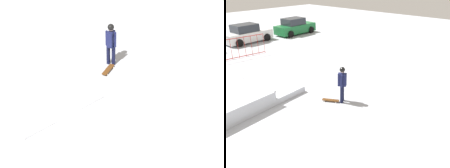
# 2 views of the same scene
# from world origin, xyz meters

# --- Properties ---
(ground_plane) EXTENTS (60.00, 60.00, 0.00)m
(ground_plane) POSITION_xyz_m (0.00, 0.00, 0.00)
(ground_plane) COLOR #B2B7C1
(skate_ramp) EXTENTS (5.59, 3.03, 0.74)m
(skate_ramp) POSITION_xyz_m (-0.68, 0.07, 0.32)
(skate_ramp) COLOR silver
(skate_ramp) RESTS_ON ground
(skater) EXTENTS (0.39, 0.44, 1.73)m
(skater) POSITION_xyz_m (3.02, -3.06, 1.01)
(skater) COLOR black
(skater) RESTS_ON ground
(skateboard) EXTENTS (0.57, 0.79, 0.09)m
(skateboard) POSITION_xyz_m (2.66, -2.66, 0.08)
(skateboard) COLOR #593314
(skateboard) RESTS_ON ground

